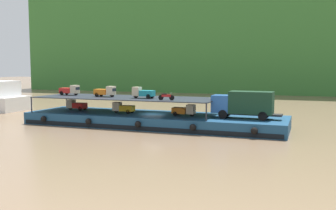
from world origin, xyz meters
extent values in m
plane|color=#7F664C|center=(0.00, 0.00, 0.00)|extent=(400.00, 400.00, 0.00)
cube|color=#387533|center=(0.00, 74.98, 20.09)|extent=(137.76, 30.68, 40.18)
cube|color=navy|center=(0.00, 0.00, 0.75)|extent=(32.56, 8.50, 1.50)
cube|color=black|center=(0.00, -4.27, 0.35)|extent=(31.91, 0.06, 0.50)
sphere|color=black|center=(-13.02, -4.47, 0.85)|extent=(0.73, 0.73, 0.73)
sphere|color=black|center=(-6.51, -4.47, 0.85)|extent=(0.73, 0.73, 0.73)
sphere|color=black|center=(0.00, -4.47, 0.85)|extent=(0.73, 0.73, 0.73)
sphere|color=black|center=(6.51, -4.47, 0.85)|extent=(0.73, 0.73, 0.73)
sphere|color=black|center=(13.02, -4.47, 0.85)|extent=(0.73, 0.73, 0.73)
cube|color=#285BA3|center=(8.68, -0.15, 3.10)|extent=(2.07, 2.25, 2.00)
cube|color=#192833|center=(7.65, -0.12, 3.45)|extent=(0.12, 1.84, 0.60)
cube|color=#193823|center=(12.08, -0.26, 3.35)|extent=(4.87, 2.45, 2.50)
cube|color=black|center=(12.08, -0.26, 2.05)|extent=(6.84, 1.59, 0.20)
cylinder|color=black|center=(9.11, 0.84, 2.00)|extent=(1.01, 0.31, 1.00)
cylinder|color=black|center=(9.05, -1.18, 2.00)|extent=(1.01, 0.31, 1.00)
cylinder|color=black|center=(13.55, 0.71, 2.00)|extent=(1.01, 0.31, 1.00)
cylinder|color=black|center=(13.49, -1.31, 2.00)|extent=(1.01, 0.31, 1.00)
cylinder|color=#232833|center=(7.80, 3.77, 2.50)|extent=(0.16, 0.16, 2.00)
cylinder|color=#232833|center=(7.80, -3.77, 2.50)|extent=(0.16, 0.16, 2.00)
cylinder|color=#232833|center=(-15.40, 3.77, 2.50)|extent=(0.16, 0.16, 2.00)
cylinder|color=#232833|center=(-15.40, -3.77, 2.50)|extent=(0.16, 0.16, 2.00)
cube|color=#232833|center=(-3.80, 0.00, 3.45)|extent=(23.36, 7.70, 0.10)
cube|color=red|center=(-11.00, 0.58, 2.13)|extent=(1.70, 1.20, 0.70)
cube|color=beige|center=(-12.40, 0.59, 2.33)|extent=(0.90, 1.00, 1.10)
cube|color=#19232D|center=(-12.87, 0.59, 2.44)|extent=(0.04, 0.85, 0.38)
cylinder|color=black|center=(-12.55, 0.59, 1.78)|extent=(0.56, 0.14, 0.56)
cylinder|color=black|center=(-10.60, 1.11, 1.78)|extent=(0.56, 0.14, 0.56)
cylinder|color=black|center=(-10.60, 0.05, 1.78)|extent=(0.56, 0.14, 0.56)
cube|color=gold|center=(-3.37, -0.41, 2.13)|extent=(1.72, 1.22, 0.70)
cube|color=beige|center=(-4.77, -0.43, 2.33)|extent=(0.91, 1.01, 1.10)
cube|color=#19232D|center=(-5.24, -0.43, 2.44)|extent=(0.05, 0.85, 0.38)
cylinder|color=black|center=(-4.92, -0.43, 1.78)|extent=(0.56, 0.15, 0.56)
cylinder|color=black|center=(-2.97, 0.13, 1.78)|extent=(0.56, 0.15, 0.56)
cylinder|color=black|center=(-2.96, -0.93, 1.78)|extent=(0.56, 0.15, 0.56)
cube|color=orange|center=(3.65, -0.37, 2.13)|extent=(1.74, 1.26, 0.70)
cube|color=beige|center=(5.05, -0.43, 2.33)|extent=(0.94, 1.03, 1.10)
cube|color=#19232D|center=(5.52, -0.44, 2.44)|extent=(0.07, 0.85, 0.38)
cylinder|color=black|center=(5.20, -0.43, 1.78)|extent=(0.56, 0.16, 0.56)
cylinder|color=black|center=(3.23, -0.89, 1.78)|extent=(0.56, 0.16, 0.56)
cylinder|color=black|center=(3.27, 0.17, 1.78)|extent=(0.56, 0.16, 0.56)
cube|color=red|center=(-13.16, 0.70, 4.13)|extent=(1.76, 1.29, 0.70)
cube|color=beige|center=(-11.76, 0.63, 4.33)|extent=(0.95, 1.05, 1.10)
cube|color=#19232D|center=(-11.29, 0.60, 4.44)|extent=(0.09, 0.85, 0.38)
cylinder|color=black|center=(-11.61, 0.62, 3.78)|extent=(0.57, 0.17, 0.56)
cylinder|color=black|center=(-13.58, 0.19, 3.78)|extent=(0.57, 0.17, 0.56)
cylinder|color=black|center=(-13.53, 1.25, 3.78)|extent=(0.57, 0.17, 0.56)
cube|color=orange|center=(-7.13, -0.20, 4.13)|extent=(1.73, 1.24, 0.70)
cube|color=beige|center=(-5.73, -0.23, 4.33)|extent=(0.93, 1.02, 1.10)
cube|color=#19232D|center=(-5.26, -0.25, 4.44)|extent=(0.06, 0.85, 0.38)
cylinder|color=black|center=(-5.58, -0.24, 3.78)|extent=(0.56, 0.15, 0.56)
cylinder|color=black|center=(-7.55, -0.72, 3.78)|extent=(0.56, 0.15, 0.56)
cylinder|color=black|center=(-7.52, 0.34, 3.78)|extent=(0.56, 0.15, 0.56)
cube|color=teal|center=(-0.44, -0.77, 4.13)|extent=(1.74, 1.25, 0.70)
cube|color=#C6B793|center=(-1.84, -0.73, 4.33)|extent=(0.93, 1.03, 1.10)
cube|color=#19232D|center=(-2.31, -0.71, 4.44)|extent=(0.07, 0.85, 0.38)
cylinder|color=black|center=(-1.99, -0.73, 3.78)|extent=(0.56, 0.16, 0.56)
cylinder|color=black|center=(-0.02, -0.26, 3.78)|extent=(0.56, 0.16, 0.56)
cylinder|color=black|center=(-0.05, -1.32, 3.78)|extent=(0.56, 0.16, 0.56)
cylinder|color=black|center=(3.29, -2.25, 3.80)|extent=(0.61, 0.16, 0.60)
cylinder|color=black|center=(2.00, -2.37, 3.80)|extent=(0.61, 0.16, 0.60)
cube|color=#B21919|center=(2.65, -2.31, 4.02)|extent=(1.11, 0.31, 0.28)
cube|color=black|center=(2.40, -2.33, 4.20)|extent=(0.62, 0.26, 0.12)
cylinder|color=#B2B2B7|center=(3.20, -2.26, 4.35)|extent=(0.09, 0.55, 0.04)
camera|label=1|loc=(17.99, -43.25, 7.27)|focal=40.52mm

